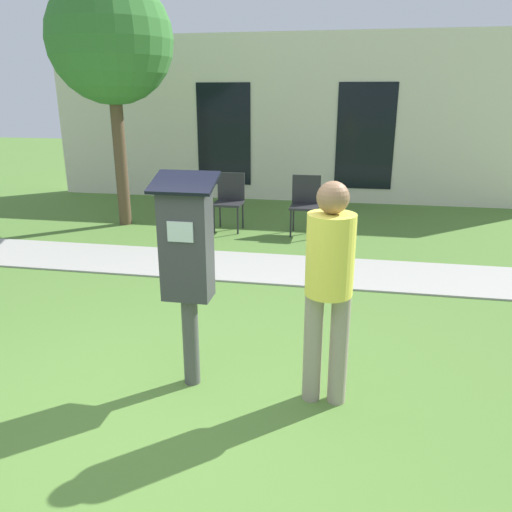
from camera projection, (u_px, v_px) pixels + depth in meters
The scene contains 8 objects.
ground_plane at pixel (166, 421), 3.36m from camera, with size 40.00×40.00×0.00m, color #517A33.
sidewalk at pixel (253, 267), 6.30m from camera, with size 12.00×1.10×0.02m.
building_facade at pixel (294, 120), 9.85m from camera, with size 10.00×0.26×3.20m.
parking_meter at pixel (187, 255), 3.50m from camera, with size 0.44×0.31×1.59m.
person_standing at pixel (329, 279), 3.31m from camera, with size 0.32×0.32×1.58m.
outdoor_chair_left at pixel (230, 197), 7.94m from camera, with size 0.44×0.44×0.90m.
outdoor_chair_middle at pixel (305, 200), 7.70m from camera, with size 0.44×0.44×0.90m.
tree at pixel (111, 42), 7.54m from camera, with size 1.90×1.90×3.82m.
Camera 1 is at (1.12, -2.69, 2.10)m, focal length 35.00 mm.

